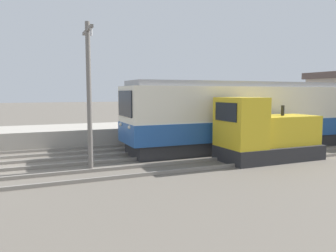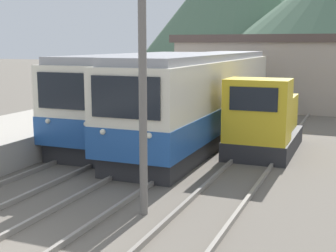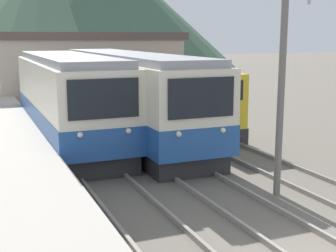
# 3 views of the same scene
# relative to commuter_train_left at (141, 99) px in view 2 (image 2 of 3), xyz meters

# --- Properties ---
(commuter_train_left) EXTENTS (2.84, 11.86, 3.79)m
(commuter_train_left) POSITION_rel_commuter_train_left_xyz_m (0.00, 0.00, 0.00)
(commuter_train_left) COLOR #28282B
(commuter_train_left) RESTS_ON ground
(commuter_train_center) EXTENTS (2.84, 14.94, 3.82)m
(commuter_train_center) POSITION_rel_commuter_train_left_xyz_m (2.80, 0.45, 0.01)
(commuter_train_center) COLOR #28282B
(commuter_train_center) RESTS_ON ground
(shunting_locomotive) EXTENTS (2.40, 4.97, 3.00)m
(shunting_locomotive) POSITION_rel_commuter_train_left_xyz_m (5.80, -0.96, -0.55)
(shunting_locomotive) COLOR #28282B
(shunting_locomotive) RESTS_ON ground
(catenary_mast_mid) EXTENTS (2.00, 0.20, 6.12)m
(catenary_mast_mid) POSITION_rel_commuter_train_left_xyz_m (4.31, -8.94, 1.61)
(catenary_mast_mid) COLOR slate
(catenary_mast_mid) RESTS_ON ground
(station_building) EXTENTS (12.60, 6.30, 4.81)m
(station_building) POSITION_rel_commuter_train_left_xyz_m (3.85, 12.71, 0.67)
(station_building) COLOR #AD9E8E
(station_building) RESTS_ON ground
(mountain_backdrop) EXTENTS (64.74, 49.83, 22.93)m
(mountain_backdrop) POSITION_rel_commuter_train_left_xyz_m (3.56, 55.33, 7.91)
(mountain_backdrop) COLOR #517056
(mountain_backdrop) RESTS_ON ground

